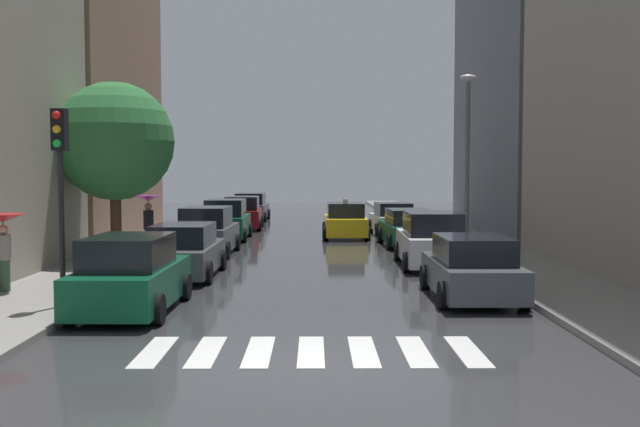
# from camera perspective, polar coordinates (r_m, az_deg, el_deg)

# --- Properties ---
(ground_plane) EXTENTS (28.00, 72.00, 0.04)m
(ground_plane) POSITION_cam_1_polar(r_m,az_deg,el_deg) (35.54, -0.51, -1.69)
(ground_plane) COLOR #343436
(sidewalk_left) EXTENTS (3.00, 72.00, 0.15)m
(sidewalk_left) POSITION_cam_1_polar(r_m,az_deg,el_deg) (36.14, -10.87, -1.51)
(sidewalk_left) COLOR gray
(sidewalk_left) RESTS_ON ground
(sidewalk_right) EXTENTS (3.00, 72.00, 0.15)m
(sidewalk_right) POSITION_cam_1_polar(r_m,az_deg,el_deg) (36.11, 9.86, -1.51)
(sidewalk_right) COLOR gray
(sidewalk_right) RESTS_ON ground
(crosswalk_stripes) EXTENTS (5.85, 2.20, 0.01)m
(crosswalk_stripes) POSITION_cam_1_polar(r_m,az_deg,el_deg) (12.80, -0.70, -10.71)
(crosswalk_stripes) COLOR silver
(crosswalk_stripes) RESTS_ON ground
(building_left_mid) EXTENTS (6.00, 12.15, 14.79)m
(building_left_mid) POSITION_cam_1_polar(r_m,az_deg,el_deg) (34.72, -19.31, 10.27)
(building_left_mid) COLOR #8C6B56
(building_left_mid) RESTS_ON ground
(building_right_mid) EXTENTS (6.00, 13.30, 20.31)m
(building_right_mid) POSITION_cam_1_polar(r_m,az_deg,el_deg) (37.48, 17.09, 14.05)
(building_right_mid) COLOR slate
(building_right_mid) RESTS_ON ground
(parked_car_left_nearest) EXTENTS (2.09, 4.39, 1.70)m
(parked_car_left_nearest) POSITION_cam_1_polar(r_m,az_deg,el_deg) (16.66, -14.55, -4.76)
(parked_car_left_nearest) COLOR #0C4C2D
(parked_car_left_nearest) RESTS_ON ground
(parked_car_left_second) EXTENTS (2.06, 4.46, 1.57)m
(parked_car_left_second) POSITION_cam_1_polar(r_m,az_deg,el_deg) (21.76, -10.55, -2.96)
(parked_car_left_second) COLOR #474C51
(parked_car_left_second) RESTS_ON ground
(parked_car_left_third) EXTENTS (2.14, 4.31, 1.78)m
(parked_car_left_third) POSITION_cam_1_polar(r_m,az_deg,el_deg) (27.34, -8.80, -1.47)
(parked_car_left_third) COLOR #474C51
(parked_car_left_third) RESTS_ON ground
(parked_car_left_fourth) EXTENTS (2.09, 4.21, 1.82)m
(parked_car_left_fourth) POSITION_cam_1_polar(r_m,az_deg,el_deg) (33.15, -7.33, -0.58)
(parked_car_left_fourth) COLOR #0C4C2D
(parked_car_left_fourth) RESTS_ON ground
(parked_car_left_fifth) EXTENTS (2.24, 4.43, 1.74)m
(parked_car_left_fifth) POSITION_cam_1_polar(r_m,az_deg,el_deg) (39.05, -6.07, -0.03)
(parked_car_left_fifth) COLOR maroon
(parked_car_left_fifth) RESTS_ON ground
(parked_car_left_sixth) EXTENTS (2.20, 4.44, 1.71)m
(parked_car_left_sixth) POSITION_cam_1_polar(r_m,az_deg,el_deg) (45.66, -5.41, 0.45)
(parked_car_left_sixth) COLOR #474C51
(parked_car_left_sixth) RESTS_ON ground
(parked_car_right_nearest) EXTENTS (2.06, 4.28, 1.54)m
(parked_car_right_nearest) POSITION_cam_1_polar(r_m,az_deg,el_deg) (18.14, 11.76, -4.27)
(parked_car_right_nearest) COLOR #474C51
(parked_car_right_nearest) RESTS_ON ground
(parked_car_right_second) EXTENTS (2.20, 4.68, 1.78)m
(parked_car_right_second) POSITION_cam_1_polar(r_m,az_deg,el_deg) (24.04, 8.69, -2.13)
(parked_car_right_second) COLOR silver
(parked_car_right_second) RESTS_ON ground
(parked_car_right_third) EXTENTS (2.30, 4.51, 1.53)m
(parked_car_right_third) POSITION_cam_1_polar(r_m,az_deg,el_deg) (30.37, 6.93, -1.17)
(parked_car_right_third) COLOR #0C4C2D
(parked_car_right_third) RESTS_ON ground
(parked_car_right_fourth) EXTENTS (2.19, 4.32, 1.55)m
(parked_car_right_fourth) POSITION_cam_1_polar(r_m,az_deg,el_deg) (35.99, 5.68, -0.44)
(parked_car_right_fourth) COLOR silver
(parked_car_right_fourth) RESTS_ON ground
(taxi_midroad) EXTENTS (2.09, 4.35, 1.81)m
(taxi_midroad) POSITION_cam_1_polar(r_m,az_deg,el_deg) (33.89, 1.98, -0.61)
(taxi_midroad) COLOR yellow
(taxi_midroad) RESTS_ON ground
(pedestrian_foreground) EXTENTS (1.07, 1.07, 1.91)m
(pedestrian_foreground) POSITION_cam_1_polar(r_m,az_deg,el_deg) (19.47, -23.48, -1.46)
(pedestrian_foreground) COLOR #38513D
(pedestrian_foreground) RESTS_ON sidewalk_left
(pedestrian_near_tree) EXTENTS (1.04, 1.04, 2.07)m
(pedestrian_near_tree) POSITION_cam_1_polar(r_m,az_deg,el_deg) (26.97, -13.24, 0.20)
(pedestrian_near_tree) COLOR navy
(pedestrian_near_tree) RESTS_ON sidewalk_left
(street_tree_left) EXTENTS (3.90, 3.90, 5.88)m
(street_tree_left) POSITION_cam_1_polar(r_m,az_deg,el_deg) (25.07, -15.72, 5.42)
(street_tree_left) COLOR #513823
(street_tree_left) RESTS_ON sidewalk_left
(traffic_light_left_corner) EXTENTS (0.30, 0.42, 4.30)m
(traffic_light_left_corner) POSITION_cam_1_polar(r_m,az_deg,el_deg) (16.80, -19.62, 3.75)
(traffic_light_left_corner) COLOR black
(traffic_light_left_corner) RESTS_ON sidewalk_left
(lamp_post_right) EXTENTS (0.60, 0.28, 6.40)m
(lamp_post_right) POSITION_cam_1_polar(r_m,az_deg,el_deg) (26.86, 11.42, 4.92)
(lamp_post_right) COLOR #595B60
(lamp_post_right) RESTS_ON sidewalk_right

